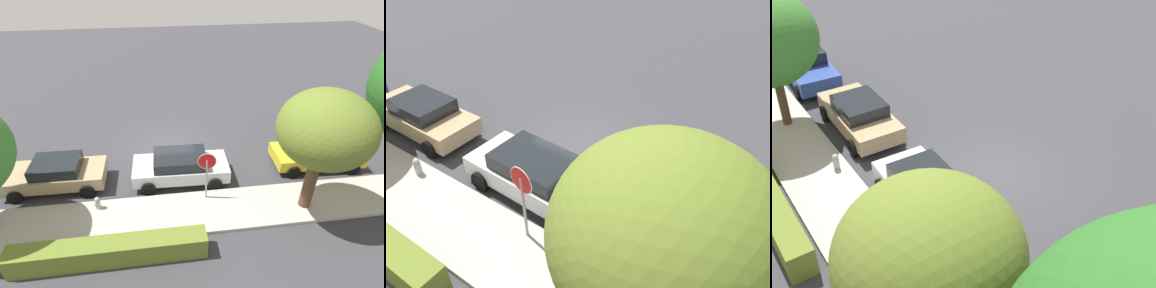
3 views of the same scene
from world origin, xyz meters
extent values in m
plane|color=#38383D|center=(0.00, 0.00, 0.00)|extent=(60.00, 60.00, 0.00)
cube|color=#B2ADA3|center=(0.00, 5.23, 0.07)|extent=(32.00, 2.31, 0.14)
cylinder|color=gray|center=(-1.33, 4.47, 1.07)|extent=(0.08, 0.08, 2.14)
cylinder|color=white|center=(-1.33, 4.47, 2.07)|extent=(0.76, 0.11, 0.76)
cylinder|color=red|center=(-1.33, 4.47, 2.07)|extent=(0.71, 0.12, 0.71)
cube|color=silver|center=(-0.39, 2.93, 0.61)|extent=(4.44, 1.99, 0.62)
cube|color=black|center=(-0.37, 2.93, 1.16)|extent=(2.43, 1.70, 0.48)
cylinder|color=black|center=(1.13, 3.80, 0.32)|extent=(0.65, 0.24, 0.64)
cylinder|color=black|center=(1.07, 1.96, 0.32)|extent=(0.65, 0.24, 0.64)
cylinder|color=black|center=(-1.85, 3.90, 0.32)|extent=(0.65, 0.24, 0.64)
cylinder|color=black|center=(-1.91, 2.06, 0.32)|extent=(0.65, 0.24, 0.64)
cube|color=tan|center=(5.29, 2.69, 0.61)|extent=(4.46, 1.89, 0.62)
cube|color=black|center=(5.13, 2.69, 1.17)|extent=(2.06, 1.63, 0.48)
cylinder|color=black|center=(6.81, 3.57, 0.32)|extent=(0.64, 0.23, 0.64)
cylinder|color=black|center=(6.78, 1.75, 0.32)|extent=(0.64, 0.23, 0.64)
cylinder|color=black|center=(3.80, 3.62, 0.32)|extent=(0.64, 0.23, 0.64)
cylinder|color=black|center=(3.77, 1.80, 0.32)|extent=(0.64, 0.23, 0.64)
cube|color=#2D479E|center=(10.63, 2.91, 0.65)|extent=(4.47, 2.01, 0.68)
cube|color=black|center=(10.97, 2.90, 1.27)|extent=(2.20, 1.69, 0.55)
cylinder|color=black|center=(9.10, 2.07, 0.32)|extent=(0.65, 0.25, 0.64)
cylinder|color=black|center=(9.18, 3.89, 0.32)|extent=(0.65, 0.25, 0.64)
cylinder|color=black|center=(12.08, 1.94, 0.32)|extent=(0.65, 0.25, 0.64)
cylinder|color=black|center=(12.16, 3.75, 0.32)|extent=(0.65, 0.25, 0.64)
ellipsoid|color=olive|center=(-5.28, 5.64, 3.95)|extent=(3.42, 3.42, 2.83)
cylinder|color=#513823|center=(7.21, 5.00, 1.24)|extent=(0.34, 0.34, 2.49)
cylinder|color=#A5A5A8|center=(3.23, 4.51, 0.28)|extent=(0.22, 0.22, 0.55)
sphere|color=#A5A5A8|center=(3.23, 4.51, 0.61)|extent=(0.21, 0.21, 0.21)
cylinder|color=#A5A5A8|center=(3.38, 4.51, 0.33)|extent=(0.08, 0.09, 0.09)
camera|label=1|loc=(0.56, 13.94, 9.28)|focal=28.00mm
camera|label=2|loc=(-6.25, 9.23, 8.03)|focal=35.00mm
camera|label=3|loc=(-10.41, 8.42, 10.18)|focal=45.00mm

